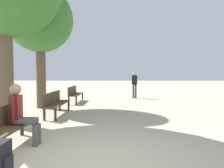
# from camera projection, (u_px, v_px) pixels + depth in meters

# --- Properties ---
(ground_plane) EXTENTS (80.00, 80.00, 0.00)m
(ground_plane) POSITION_uv_depth(u_px,v_px,m) (91.00, 163.00, 3.55)
(ground_plane) COLOR #B7A88E
(bench_row_0) EXTENTS (0.43, 1.89, 0.81)m
(bench_row_0) POSITION_uv_depth(u_px,v_px,m) (6.00, 124.00, 4.22)
(bench_row_0) COLOR #4C3823
(bench_row_0) RESTS_ON ground_plane
(bench_row_1) EXTENTS (0.43, 1.89, 0.81)m
(bench_row_1) POSITION_uv_depth(u_px,v_px,m) (55.00, 102.00, 7.58)
(bench_row_1) COLOR #4C3823
(bench_row_1) RESTS_ON ground_plane
(bench_row_2) EXTENTS (0.43, 1.89, 0.81)m
(bench_row_2) POSITION_uv_depth(u_px,v_px,m) (75.00, 93.00, 10.94)
(bench_row_2) COLOR #4C3823
(bench_row_2) RESTS_ON ground_plane
(tree_row_1) EXTENTS (2.73, 2.73, 5.06)m
(tree_row_1) POSITION_uv_depth(u_px,v_px,m) (40.00, 21.00, 9.07)
(tree_row_1) COLOR brown
(tree_row_1) RESTS_ON ground_plane
(person_seated) EXTENTS (0.59, 0.34, 1.25)m
(person_seated) POSITION_uv_depth(u_px,v_px,m) (21.00, 113.00, 4.41)
(person_seated) COLOR #4C4C4C
(person_seated) RESTS_ON ground_plane
(pedestrian_near) EXTENTS (0.32, 0.27, 1.56)m
(pedestrian_near) POSITION_uv_depth(u_px,v_px,m) (135.00, 83.00, 12.76)
(pedestrian_near) COLOR #4C4C4C
(pedestrian_near) RESTS_ON ground_plane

